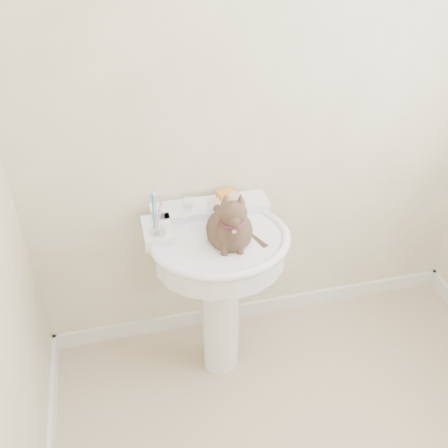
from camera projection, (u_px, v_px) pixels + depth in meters
wall_back at (269, 100)px, 2.09m from camera, size 2.20×0.00×2.50m
baseboard_back at (258, 307)px, 2.78m from camera, size 2.20×0.02×0.09m
pedestal_sink at (219, 263)px, 2.15m from camera, size 0.61×0.59×0.83m
faucet at (212, 201)px, 2.14m from camera, size 0.28×0.12×0.14m
soap_bar at (227, 194)px, 2.24m from camera, size 0.10×0.07×0.03m
toothbrush_cup at (158, 223)px, 2.00m from camera, size 0.07×0.07×0.19m
cat at (231, 228)px, 1.99m from camera, size 0.21×0.26×0.38m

